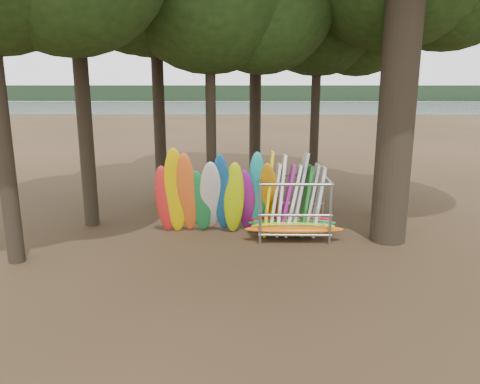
{
  "coord_description": "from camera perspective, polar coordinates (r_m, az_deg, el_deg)",
  "views": [
    {
      "loc": [
        0.12,
        -13.79,
        5.03
      ],
      "look_at": [
        -0.14,
        1.5,
        1.4
      ],
      "focal_mm": 35.0,
      "sensor_mm": 36.0,
      "label": 1
    }
  ],
  "objects": [
    {
      "name": "lake",
      "position": [
        73.96,
        0.9,
        9.46
      ],
      "size": [
        160.0,
        160.0,
        0.0
      ],
      "primitive_type": "plane",
      "color": "gray",
      "rests_on": "ground"
    },
    {
      "name": "ground",
      "position": [
        14.68,
        0.45,
        -6.69
      ],
      "size": [
        120.0,
        120.0,
        0.0
      ],
      "primitive_type": "plane",
      "color": "#47331E",
      "rests_on": "ground"
    },
    {
      "name": "storage_rack",
      "position": [
        15.46,
        6.47,
        -2.1
      ],
      "size": [
        3.2,
        1.61,
        2.85
      ],
      "color": "gray",
      "rests_on": "ground"
    },
    {
      "name": "far_shore",
      "position": [
        123.83,
        0.95,
        11.95
      ],
      "size": [
        160.0,
        4.0,
        4.0
      ],
      "primitive_type": "cube",
      "color": "black",
      "rests_on": "ground"
    },
    {
      "name": "kayak_row",
      "position": [
        15.45,
        -2.93,
        -0.51
      ],
      "size": [
        4.2,
        2.25,
        3.15
      ],
      "color": "red",
      "rests_on": "ground"
    }
  ]
}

